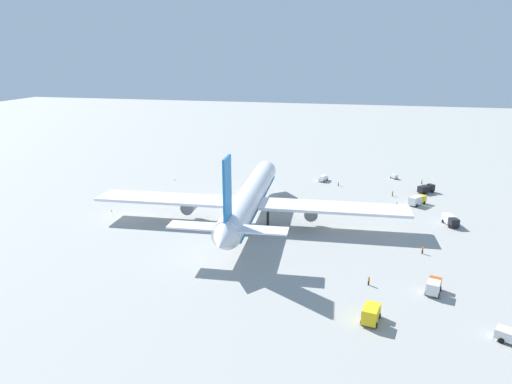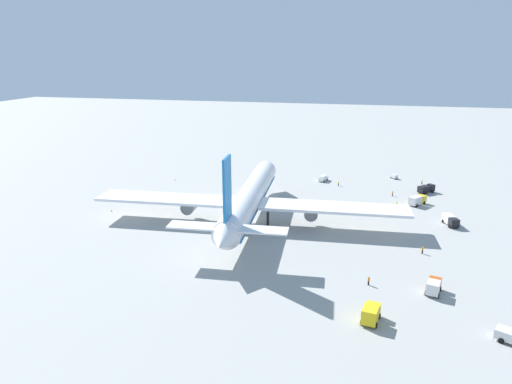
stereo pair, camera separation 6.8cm
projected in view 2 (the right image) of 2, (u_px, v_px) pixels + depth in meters
The scene contains 17 objects.
ground_plane at pixel (250, 220), 124.95m from camera, with size 600.00×600.00×0.00m, color #9E9E99.
airliner at pixel (249, 198), 121.74m from camera, with size 68.29×82.48×23.33m.
service_truck_1 at pixel (450, 220), 121.15m from camera, with size 6.19×3.77×2.49m.
service_truck_2 at pixel (426, 189), 148.94m from camera, with size 5.31×5.76×2.58m.
service_truck_3 at pixel (371, 313), 77.45m from camera, with size 5.23×3.48×3.00m.
service_truck_4 at pixel (434, 286), 86.75m from camera, with size 5.04×3.44×2.68m.
service_truck_5 at pixel (417, 200), 137.10m from camera, with size 6.41×5.62×2.80m.
service_van at pixel (323, 178), 162.84m from camera, with size 5.05×3.20×1.97m.
baggage_cart_0 at pixel (394, 176), 165.93m from camera, with size 3.27×2.91×1.51m.
ground_worker_0 at pixel (423, 250), 104.01m from camera, with size 0.44×0.44×1.74m.
ground_worker_1 at pixel (393, 194), 145.68m from camera, with size 0.48×0.48×1.67m.
ground_worker_2 at pixel (422, 182), 158.91m from camera, with size 0.56×0.56×1.62m.
ground_worker_3 at pixel (397, 204), 135.28m from camera, with size 0.49×0.49×1.79m.
ground_worker_4 at pixel (369, 281), 90.00m from camera, with size 0.44×0.44×1.77m.
ground_worker_5 at pixel (338, 183), 156.94m from camera, with size 0.55×0.55×1.69m.
traffic_cone_0 at pixel (111, 210), 131.86m from camera, with size 0.36×0.36×0.55m, color orange.
traffic_cone_1 at pixel (175, 180), 163.56m from camera, with size 0.36×0.36×0.55m, color orange.
Camera 2 is at (-113.88, -28.25, 43.67)m, focal length 32.38 mm.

